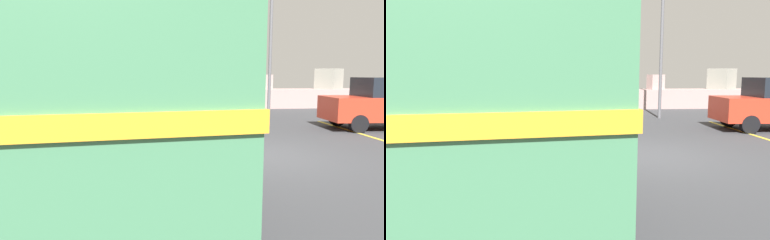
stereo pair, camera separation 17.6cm
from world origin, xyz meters
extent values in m
cube|color=#36383B|center=(0.00, 0.00, 0.01)|extent=(32.00, 26.00, 0.02)
cube|color=gray|center=(0.00, 11.80, 0.55)|extent=(31.36, 1.80, 1.10)
sphere|color=gray|center=(-8.72, 12.19, 1.58)|extent=(0.96, 0.96, 0.96)
cube|color=gray|center=(-4.11, 11.96, 1.77)|extent=(1.91, 1.89, 1.34)
sphere|color=gray|center=(-0.02, 11.64, 1.69)|extent=(1.18, 1.18, 1.18)
cube|color=#A78A86|center=(3.88, 11.76, 1.53)|extent=(1.00, 0.85, 0.85)
cube|color=gray|center=(8.01, 12.07, 1.71)|extent=(1.80, 1.78, 1.21)
cube|color=gold|center=(4.42, 3.50, 0.02)|extent=(0.12, 4.40, 0.01)
cylinder|color=black|center=(-4.61, 1.11, 0.50)|extent=(0.41, 0.99, 0.96)
cylinder|color=black|center=(-2.42, 1.41, 0.50)|extent=(0.41, 0.99, 0.96)
cylinder|color=black|center=(-3.89, -4.05, 0.50)|extent=(0.41, 0.99, 0.96)
cylinder|color=black|center=(-1.70, -3.75, 0.50)|extent=(0.41, 0.99, 0.96)
cube|color=#407A55|center=(-3.15, -1.32, 1.57)|extent=(3.54, 8.65, 2.10)
cylinder|color=#407A55|center=(-3.15, -1.32, 2.62)|extent=(3.30, 8.29, 2.20)
cube|color=orange|center=(-3.15, -1.32, 1.63)|extent=(3.60, 8.74, 0.20)
cube|color=black|center=(-3.15, -1.32, 2.15)|extent=(3.53, 8.32, 0.64)
cube|color=silver|center=(-3.75, 2.91, 0.70)|extent=(2.28, 0.47, 0.28)
cylinder|color=black|center=(4.46, 2.85, 0.33)|extent=(0.63, 0.22, 0.62)
cylinder|color=black|center=(4.52, 4.38, 0.33)|extent=(0.63, 0.22, 0.62)
cylinder|color=#5B5B60|center=(2.66, 7.01, 3.72)|extent=(0.14, 0.14, 7.43)
camera|label=1|loc=(-2.26, -8.11, 2.02)|focal=32.25mm
camera|label=2|loc=(-2.09, -8.12, 2.02)|focal=32.25mm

